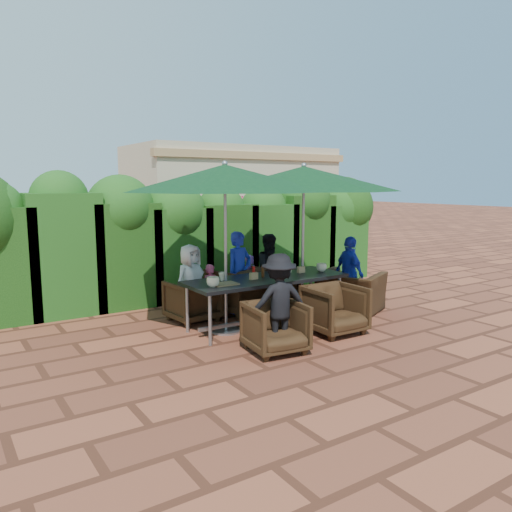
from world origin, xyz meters
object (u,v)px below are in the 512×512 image
dining_table (267,282)px  umbrella_right (304,179)px  chair_far_right (277,285)px  chair_near_left (276,325)px  chair_far_mid (238,287)px  chair_near_right (335,307)px  chair_end_right (350,285)px  chair_far_left (192,298)px  umbrella_left (225,178)px

dining_table → umbrella_right: umbrella_right is taller
chair_far_right → chair_near_left: size_ratio=1.02×
chair_far_mid → chair_near_right: size_ratio=1.09×
dining_table → chair_near_left: (-0.57, -1.05, -0.32)m
chair_far_right → chair_near_right: (-0.25, -1.80, 0.02)m
chair_end_right → chair_far_mid: bearing=34.9°
dining_table → chair_far_left: dining_table is taller
dining_table → chair_near_left: bearing=-118.8°
chair_far_right → chair_near_right: chair_near_right is taller
umbrella_left → chair_far_right: (1.53, 0.88, -1.85)m
umbrella_left → chair_far_right: umbrella_left is taller
umbrella_left → chair_near_right: size_ratio=3.82×
chair_near_right → chair_near_left: bearing=-169.0°
chair_end_right → umbrella_left: bearing=62.9°
chair_far_mid → chair_near_right: 1.87m
chair_far_right → chair_end_right: size_ratio=0.72×
chair_far_right → chair_far_left: bearing=24.9°
dining_table → chair_near_left: dining_table is taller
umbrella_left → chair_near_left: (0.09, -1.12, -1.86)m
chair_near_left → chair_near_right: size_ratio=0.93×
dining_table → chair_far_mid: bearing=86.2°
chair_near_left → chair_end_right: size_ratio=0.71×
chair_far_mid → chair_end_right: (1.64, -0.97, 0.02)m
umbrella_left → chair_end_right: (2.37, -0.10, -1.77)m
chair_near_right → chair_end_right: (1.09, 0.82, 0.06)m
chair_far_left → chair_far_right: (1.69, 0.09, 0.01)m
dining_table → umbrella_right: bearing=4.8°
chair_far_mid → chair_far_right: chair_far_mid is taller
umbrella_right → chair_far_right: umbrella_right is taller
umbrella_left → chair_near_right: (1.28, -0.92, -1.83)m
umbrella_right → chair_near_left: (-1.31, -1.11, -1.86)m
chair_far_left → chair_near_right: (1.43, -1.71, 0.02)m
chair_far_left → chair_end_right: size_ratio=0.71×
chair_far_mid → chair_far_right: bearing=165.9°
umbrella_right → chair_end_right: bearing=-4.9°
dining_table → umbrella_left: 1.68m
chair_near_right → chair_far_mid: bearing=108.6°
dining_table → chair_near_left: size_ratio=3.48×
chair_far_left → chair_far_right: size_ratio=0.99×
umbrella_right → chair_far_mid: umbrella_right is taller
chair_far_left → chair_near_left: (0.24, -1.92, -0.00)m
chair_far_mid → chair_far_left: bearing=-10.4°
umbrella_left → chair_near_right: 2.41m
chair_far_right → umbrella_left: bearing=51.8°
chair_near_left → chair_far_left: bearing=104.7°
dining_table → chair_far_left: size_ratio=3.46×
umbrella_right → chair_far_right: (0.14, 0.90, -1.85)m
umbrella_right → chair_far_right: size_ratio=4.04×
dining_table → chair_far_right: 1.33m
chair_far_right → chair_near_right: size_ratio=0.95×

